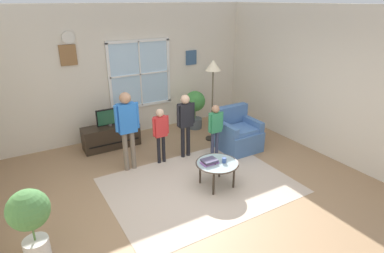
{
  "coord_description": "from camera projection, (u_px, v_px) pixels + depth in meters",
  "views": [
    {
      "loc": [
        -2.35,
        -3.61,
        2.92
      ],
      "look_at": [
        0.07,
        0.47,
        1.02
      ],
      "focal_mm": 29.84,
      "sensor_mm": 36.0,
      "label": 1
    }
  ],
  "objects": [
    {
      "name": "person_green_shirt",
      "position": [
        215.0,
        125.0,
        6.06
      ],
      "size": [
        0.33,
        0.15,
        1.08
      ],
      "color": "#333851",
      "rests_on": "ground_plane"
    },
    {
      "name": "person_red_shirt",
      "position": [
        160.0,
        130.0,
        5.88
      ],
      "size": [
        0.33,
        0.15,
        1.08
      ],
      "color": "black",
      "rests_on": "ground_plane"
    },
    {
      "name": "tv_stand",
      "position": [
        111.0,
        136.0,
        6.68
      ],
      "size": [
        1.16,
        0.42,
        0.48
      ],
      "color": "#2D2319",
      "rests_on": "ground_plane"
    },
    {
      "name": "coffee_table",
      "position": [
        217.0,
        164.0,
        5.22
      ],
      "size": [
        0.71,
        0.71,
        0.43
      ],
      "color": "#99B2B7",
      "rests_on": "ground_plane"
    },
    {
      "name": "side_wall_right",
      "position": [
        337.0,
        85.0,
        5.93
      ],
      "size": [
        0.12,
        6.09,
        2.85
      ],
      "color": "beige",
      "rests_on": "ground_plane"
    },
    {
      "name": "area_rug",
      "position": [
        200.0,
        185.0,
        5.37
      ],
      "size": [
        2.99,
        2.25,
        0.01
      ],
      "primitive_type": "cube",
      "color": "#C6B29E",
      "rests_on": "ground_plane"
    },
    {
      "name": "remote_near_cup",
      "position": [
        212.0,
        163.0,
        5.19
      ],
      "size": [
        0.09,
        0.14,
        0.02
      ],
      "primitive_type": "cube",
      "rotation": [
        0.0,
        0.0,
        0.43
      ],
      "color": "black",
      "rests_on": "coffee_table"
    },
    {
      "name": "back_wall",
      "position": [
        129.0,
        72.0,
        7.03
      ],
      "size": [
        5.74,
        0.17,
        2.85
      ],
      "color": "beige",
      "rests_on": "ground_plane"
    },
    {
      "name": "book_stack",
      "position": [
        209.0,
        161.0,
        5.18
      ],
      "size": [
        0.27,
        0.19,
        0.07
      ],
      "color": "#9465B2",
      "rests_on": "coffee_table"
    },
    {
      "name": "television",
      "position": [
        109.0,
        117.0,
        6.52
      ],
      "size": [
        0.53,
        0.08,
        0.37
      ],
      "color": "#4C4C4C",
      "rests_on": "tv_stand"
    },
    {
      "name": "floor_lamp",
      "position": [
        213.0,
        74.0,
        6.59
      ],
      "size": [
        0.32,
        0.32,
        1.77
      ],
      "color": "black",
      "rests_on": "ground_plane"
    },
    {
      "name": "cup",
      "position": [
        224.0,
        160.0,
        5.2
      ],
      "size": [
        0.07,
        0.07,
        0.08
      ],
      "primitive_type": "cylinder",
      "color": "#334C8C",
      "rests_on": "coffee_table"
    },
    {
      "name": "potted_plant_corner",
      "position": [
        30.0,
        217.0,
        3.66
      ],
      "size": [
        0.48,
        0.48,
        0.93
      ],
      "color": "silver",
      "rests_on": "ground_plane"
    },
    {
      "name": "remote_near_books",
      "position": [
        214.0,
        159.0,
        5.31
      ],
      "size": [
        0.07,
        0.15,
        0.02
      ],
      "primitive_type": "cube",
      "rotation": [
        0.0,
        0.0,
        -0.24
      ],
      "color": "black",
      "rests_on": "coffee_table"
    },
    {
      "name": "ground_plane",
      "position": [
        203.0,
        197.0,
        5.08
      ],
      "size": [
        6.34,
        6.69,
        0.02
      ],
      "primitive_type": "cube",
      "color": "#9E7A56"
    },
    {
      "name": "potted_plant_by_window",
      "position": [
        195.0,
        106.0,
        7.55
      ],
      "size": [
        0.48,
        0.48,
        0.92
      ],
      "color": "#4C565B",
      "rests_on": "ground_plane"
    },
    {
      "name": "armchair",
      "position": [
        238.0,
        134.0,
        6.57
      ],
      "size": [
        0.76,
        0.74,
        0.87
      ],
      "color": "#476B9E",
      "rests_on": "ground_plane"
    },
    {
      "name": "person_blue_shirt",
      "position": [
        127.0,
        123.0,
        5.55
      ],
      "size": [
        0.44,
        0.2,
        1.46
      ],
      "color": "#726656",
      "rests_on": "ground_plane"
    },
    {
      "name": "person_black_shirt",
      "position": [
        185.0,
        119.0,
        6.07
      ],
      "size": [
        0.38,
        0.17,
        1.27
      ],
      "color": "black",
      "rests_on": "ground_plane"
    }
  ]
}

